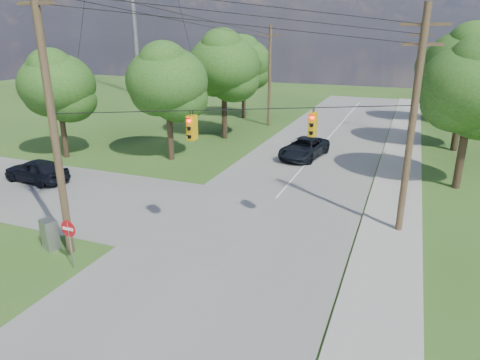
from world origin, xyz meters
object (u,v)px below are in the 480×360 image
at_px(pole_north_w, 270,76).
at_px(control_cabinet, 50,234).
at_px(pole_ne, 413,122).
at_px(car_cross_dark, 36,170).
at_px(car_main_north, 304,148).
at_px(pole_north_e, 416,81).
at_px(pole_sw, 51,113).
at_px(do_not_enter_sign, 69,233).

bearing_deg(pole_north_w, control_cabinet, -91.25).
bearing_deg(pole_ne, car_cross_dark, -177.60).
xyz_separation_m(pole_north_w, car_main_north, (6.43, -10.83, -4.34)).
height_order(car_cross_dark, car_main_north, car_cross_dark).
bearing_deg(pole_north_e, pole_sw, -114.52).
xyz_separation_m(pole_ne, pole_north_w, (-13.90, 22.00, -0.34)).
relative_size(pole_ne, pole_north_w, 1.05).
bearing_deg(control_cabinet, car_cross_dark, 162.08).
bearing_deg(pole_north_w, do_not_enter_sign, -87.20).
bearing_deg(pole_sw, pole_north_w, 90.77).
bearing_deg(pole_north_e, car_main_north, -124.58).
relative_size(pole_sw, pole_ne, 1.14).
distance_m(car_main_north, do_not_enter_sign, 20.44).
bearing_deg(pole_sw, do_not_enter_sign, -43.92).
bearing_deg(car_main_north, pole_ne, -47.43).
distance_m(pole_ne, car_cross_dark, 22.79).
relative_size(pole_north_e, car_cross_dark, 2.19).
xyz_separation_m(pole_north_w, car_cross_dark, (-8.39, -22.93, -4.32)).
height_order(pole_north_e, pole_north_w, same).
relative_size(pole_sw, car_main_north, 2.19).
bearing_deg(control_cabinet, do_not_enter_sign, -1.77).
bearing_deg(do_not_enter_sign, pole_ne, 35.75).
bearing_deg(car_cross_dark, pole_north_e, 140.45).
bearing_deg(pole_sw, control_cabinet, -176.40).
height_order(pole_north_e, car_main_north, pole_north_e).
relative_size(car_cross_dark, control_cabinet, 3.25).
height_order(pole_sw, car_cross_dark, pole_sw).
bearing_deg(control_cabinet, pole_sw, 26.67).
distance_m(car_cross_dark, control_cabinet, 10.26).
relative_size(pole_ne, do_not_enter_sign, 4.88).
bearing_deg(control_cabinet, pole_north_e, 86.95).
distance_m(pole_ne, do_not_enter_sign, 15.61).
bearing_deg(car_main_north, pole_north_w, 129.48).
relative_size(pole_sw, car_cross_dark, 2.63).
bearing_deg(car_main_north, car_cross_dark, -131.99).
xyz_separation_m(pole_ne, car_cross_dark, (-22.29, -0.93, -4.66)).
distance_m(pole_north_w, do_not_enter_sign, 30.90).
distance_m(pole_ne, pole_north_w, 26.03).
distance_m(pole_north_e, do_not_enter_sign, 33.26).
relative_size(pole_north_w, do_not_enter_sign, 4.65).
bearing_deg(pole_ne, pole_north_e, 90.00).
relative_size(car_cross_dark, do_not_enter_sign, 2.12).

